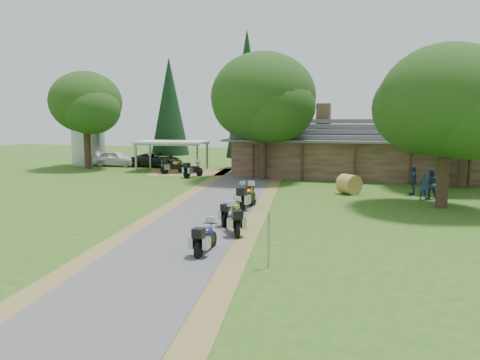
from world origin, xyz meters
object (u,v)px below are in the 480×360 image
(car_white_sedan, at_px, (116,156))
(motorcycle_row_a, at_px, (206,237))
(motorcycle_row_b, at_px, (234,219))
(motorcycle_carport_b, at_px, (193,169))
(hay_bale, at_px, (349,184))
(motorcycle_row_d, at_px, (247,196))
(silo, at_px, (88,132))
(carport, at_px, (172,156))
(motorcycle_row_c, at_px, (233,211))
(lodge, at_px, (357,147))
(motorcycle_carport_a, at_px, (173,166))
(motorcycle_row_e, at_px, (245,193))
(car_dark_suv, at_px, (157,156))

(car_white_sedan, bearing_deg, motorcycle_row_a, -143.82)
(motorcycle_row_b, relative_size, motorcycle_carport_b, 0.90)
(car_white_sedan, distance_m, hay_bale, 26.92)
(motorcycle_row_b, height_order, motorcycle_row_d, motorcycle_row_d)
(motorcycle_row_b, distance_m, motorcycle_row_d, 5.60)
(silo, bearing_deg, carport, -14.69)
(motorcycle_row_a, distance_m, motorcycle_row_c, 4.73)
(lodge, xyz_separation_m, motorcycle_carport_a, (-15.79, -2.83, -1.73))
(motorcycle_row_e, relative_size, hay_bale, 1.40)
(silo, bearing_deg, lodge, -4.76)
(silo, distance_m, car_dark_suv, 8.38)
(motorcycle_row_e, xyz_separation_m, motorcycle_carport_b, (-7.48, 10.74, 0.11))
(motorcycle_row_b, xyz_separation_m, motorcycle_row_e, (-1.41, 6.98, -0.04))
(motorcycle_row_a, xyz_separation_m, motorcycle_row_c, (-0.41, 4.71, -0.00))
(motorcycle_carport_b, bearing_deg, motorcycle_row_c, -134.54)
(motorcycle_row_e, bearing_deg, car_dark_suv, 3.74)
(car_dark_suv, distance_m, motorcycle_row_d, 24.21)
(motorcycle_carport_b, xyz_separation_m, hay_bale, (13.00, -5.50, -0.08))
(car_dark_suv, distance_m, motorcycle_row_e, 22.76)
(carport, bearing_deg, motorcycle_row_b, -66.13)
(motorcycle_row_b, distance_m, motorcycle_row_e, 7.12)
(carport, bearing_deg, car_white_sedan, 157.30)
(motorcycle_row_b, height_order, motorcycle_carport_a, motorcycle_carport_a)
(car_dark_suv, height_order, motorcycle_carport_b, car_dark_suv)
(motorcycle_row_d, xyz_separation_m, motorcycle_carport_b, (-7.99, 12.19, 0.01))
(motorcycle_row_b, bearing_deg, motorcycle_carport_a, 2.69)
(motorcycle_row_d, height_order, motorcycle_carport_a, motorcycle_carport_a)
(lodge, bearing_deg, motorcycle_row_e, -109.78)
(lodge, distance_m, motorcycle_row_a, 26.03)
(motorcycle_row_c, distance_m, motorcycle_row_d, 3.88)
(lodge, xyz_separation_m, carport, (-16.88, -0.56, -1.05))
(motorcycle_row_b, bearing_deg, motorcycle_row_e, -16.35)
(silo, height_order, car_white_sedan, silo)
(car_dark_suv, height_order, motorcycle_row_b, car_dark_suv)
(silo, relative_size, car_white_sedan, 1.16)
(motorcycle_row_e, bearing_deg, motorcycle_row_a, 152.31)
(silo, bearing_deg, hay_bale, -24.51)
(motorcycle_row_a, height_order, motorcycle_row_e, motorcycle_row_a)
(lodge, xyz_separation_m, car_dark_suv, (-19.82, 2.18, -1.36))
(carport, relative_size, motorcycle_row_b, 3.41)
(carport, bearing_deg, silo, 159.23)
(carport, relative_size, motorcycle_row_e, 3.63)
(car_dark_suv, bearing_deg, motorcycle_row_d, -141.92)
(motorcycle_row_b, distance_m, motorcycle_carport_a, 22.89)
(motorcycle_row_e, bearing_deg, hay_bale, -81.39)
(car_white_sedan, distance_m, motorcycle_carport_a, 9.52)
(motorcycle_row_b, xyz_separation_m, motorcycle_carport_b, (-8.88, 17.72, 0.07))
(silo, bearing_deg, motorcycle_carport_a, -23.12)
(car_white_sedan, distance_m, motorcycle_row_a, 33.71)
(car_white_sedan, height_order, motorcycle_row_d, car_white_sedan)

